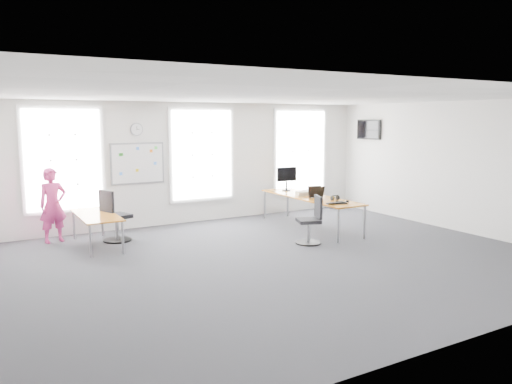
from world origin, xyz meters
TOP-DOWN VIEW (x-y plane):
  - floor at (0.00, 0.00)m, footprint 10.00×10.00m
  - ceiling at (0.00, 0.00)m, footprint 10.00×10.00m
  - wall_back at (0.00, 4.00)m, footprint 10.00×0.00m
  - wall_front at (0.00, -4.00)m, footprint 10.00×0.00m
  - wall_right at (5.00, 0.00)m, footprint 0.00×10.00m
  - window_left at (-3.00, 3.97)m, footprint 1.60×0.06m
  - window_mid at (0.30, 3.97)m, footprint 1.60×0.06m
  - window_right at (3.30, 3.97)m, footprint 1.60×0.06m
  - desk_right at (2.19, 1.93)m, footprint 0.84×3.14m
  - desk_left at (-2.62, 2.69)m, footprint 0.73×1.82m
  - chair_right at (1.32, 0.68)m, footprint 0.59×0.58m
  - chair_left at (-2.22, 2.90)m, footprint 0.64×0.64m
  - person at (-3.33, 3.50)m, footprint 0.65×0.50m
  - whiteboard at (-1.35, 3.97)m, footprint 1.20×0.03m
  - wall_clock at (-1.35, 3.97)m, footprint 0.30×0.04m
  - tv at (4.95, 3.00)m, footprint 0.06×0.90m
  - keyboard at (2.07, 0.79)m, footprint 0.47×0.28m
  - mouse at (2.38, 0.82)m, footprint 0.07×0.11m
  - lens_cap at (2.28, 1.05)m, footprint 0.07×0.07m
  - headphones at (2.34, 1.19)m, footprint 0.20×0.11m
  - laptop_sleeve at (2.19, 1.70)m, footprint 0.35×0.24m
  - paper_stack at (2.10, 2.13)m, footprint 0.31×0.25m
  - monitor at (2.24, 3.03)m, footprint 0.55×0.22m

SIDE VIEW (x-z plane):
  - floor at x=0.00m, z-range 0.00..0.00m
  - chair_right at x=1.32m, z-range -0.06..0.94m
  - chair_left at x=-2.22m, z-range -0.07..1.05m
  - desk_left at x=-2.62m, z-range 0.28..0.94m
  - desk_right at x=2.19m, z-range 0.33..1.10m
  - lens_cap at x=2.28m, z-range 0.76..0.77m
  - keyboard at x=2.07m, z-range 0.76..0.79m
  - mouse at x=2.38m, z-range 0.76..0.81m
  - person at x=-3.33m, z-range 0.00..1.58m
  - paper_stack at x=2.10m, z-range 0.76..0.86m
  - headphones at x=2.34m, z-range 0.76..0.88m
  - laptop_sleeve at x=2.19m, z-range 0.76..1.04m
  - monitor at x=2.24m, z-range 0.83..1.43m
  - wall_back at x=0.00m, z-range -3.50..6.50m
  - wall_front at x=0.00m, z-range -3.50..6.50m
  - wall_right at x=5.00m, z-range -3.50..6.50m
  - whiteboard at x=-1.35m, z-range 1.10..2.00m
  - window_left at x=-3.00m, z-range 0.60..2.80m
  - window_mid at x=0.30m, z-range 0.60..2.80m
  - window_right at x=3.30m, z-range 0.60..2.80m
  - tv at x=4.95m, z-range 2.02..2.57m
  - wall_clock at x=-1.35m, z-range 2.20..2.50m
  - ceiling at x=0.00m, z-range 3.00..3.00m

